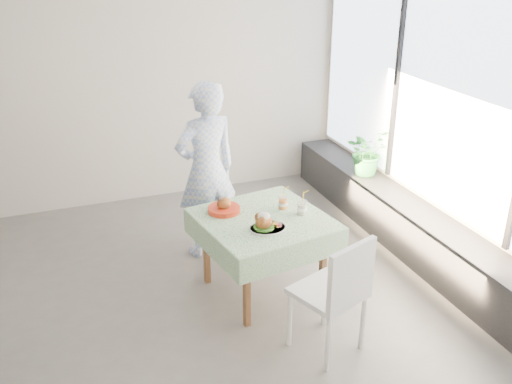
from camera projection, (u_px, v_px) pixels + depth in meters
name	position (u px, v px, depth m)	size (l,w,h in m)	color
floor	(142.00, 318.00, 4.84)	(6.00, 6.00, 0.00)	#585653
wall_back	(91.00, 90.00, 6.42)	(6.00, 0.02, 2.80)	beige
wall_right	(454.00, 123.00, 5.25)	(0.02, 5.00, 2.80)	beige
window_pane	(456.00, 96.00, 5.14)	(0.01, 4.80, 2.18)	#D1E0F9
window_ledge	(422.00, 236.00, 5.65)	(0.40, 4.80, 0.50)	black
cafe_table	(263.00, 246.00, 5.04)	(1.19, 1.19, 0.74)	brown
chair_far	(228.00, 227.00, 5.84)	(0.52, 0.52, 0.81)	white
chair_near	(328.00, 315.00, 4.38)	(0.60, 0.60, 0.99)	white
diner	(207.00, 171.00, 5.55)	(0.65, 0.43, 1.78)	#98B8F4
main_dish	(266.00, 224.00, 4.70)	(0.31, 0.31, 0.16)	white
juice_cup_orange	(283.00, 203.00, 5.08)	(0.09, 0.09, 0.24)	white
juice_cup_lemonade	(302.00, 208.00, 4.97)	(0.09, 0.09, 0.25)	white
second_dish	(224.00, 208.00, 5.02)	(0.29, 0.29, 0.14)	red
potted_plant	(367.00, 151.00, 6.41)	(0.49, 0.42, 0.54)	#2C853F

